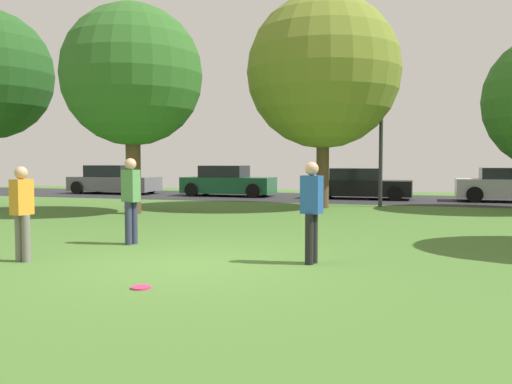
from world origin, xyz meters
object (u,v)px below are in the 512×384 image
parked_car_grey (114,181)px  street_lamp_post (381,145)px  person_thrower (131,197)px  person_catcher (312,208)px  oak_tree_center (323,72)px  parked_car_green (228,182)px  frisbee_disc (141,287)px  parked_car_black (360,185)px  person_bystander (22,210)px  oak_tree_left (132,76)px

parked_car_grey → street_lamp_post: street_lamp_post is taller
person_thrower → person_catcher: 3.99m
oak_tree_center → parked_car_green: size_ratio=1.75×
frisbee_disc → oak_tree_center: bearing=89.6°
parked_car_black → parked_car_green: bearing=179.9°
person_bystander → parked_car_grey: (-8.62, 16.58, -0.22)m
person_catcher → parked_car_black: 15.30m
oak_tree_left → parked_car_green: size_ratio=1.54×
person_bystander → parked_car_black: person_bystander is taller
person_thrower → street_lamp_post: bearing=82.7°
oak_tree_center → frisbee_disc: (-0.08, -12.74, -4.76)m
person_catcher → street_lamp_post: size_ratio=0.37×
oak_tree_left → oak_tree_center: size_ratio=0.88×
person_bystander → parked_car_green: 16.72m
oak_tree_center → person_thrower: size_ratio=4.31×
street_lamp_post → parked_car_grey: bearing=164.2°
person_bystander → street_lamp_post: (4.83, 12.78, 1.38)m
parked_car_grey → parked_car_green: (6.14, -0.05, 0.00)m
frisbee_disc → person_thrower: bearing=122.0°
parked_car_green → parked_car_grey: bearing=179.5°
oak_tree_left → oak_tree_center: (5.33, 3.83, 0.45)m
street_lamp_post → oak_tree_center: bearing=-148.9°
person_thrower → person_catcher: person_thrower is taller
frisbee_disc → person_catcher: bearing=52.6°
parked_car_black → person_thrower: bearing=-101.4°
person_thrower → parked_car_green: 14.70m
oak_tree_left → person_bystander: size_ratio=4.11×
parked_car_grey → oak_tree_center: bearing=-23.2°
frisbee_disc → parked_car_black: (0.81, 17.63, 0.60)m
frisbee_disc → parked_car_black: parked_car_black is taller
oak_tree_left → parked_car_green: (-0.07, 8.74, -3.67)m
person_catcher → parked_car_grey: bearing=-35.4°
oak_tree_center → person_bystander: oak_tree_center is taller
oak_tree_left → parked_car_black: size_ratio=1.51×
oak_tree_center → street_lamp_post: 3.37m
person_catcher → person_thrower: bearing=-0.0°
parked_car_green → person_catcher: bearing=-65.0°
person_thrower → parked_car_black: 14.61m
parked_car_black → oak_tree_left: bearing=-124.8°
oak_tree_left → person_catcher: bearing=-42.9°
frisbee_disc → parked_car_grey: parked_car_grey is taller
person_thrower → person_bystander: bearing=-95.3°
person_bystander → parked_car_grey: size_ratio=0.36×
person_bystander → oak_tree_left: bearing=26.7°
frisbee_disc → parked_car_black: bearing=87.4°
oak_tree_left → street_lamp_post: 9.03m
oak_tree_center → parked_car_black: size_ratio=1.72×
oak_tree_left → street_lamp_post: bearing=34.5°
oak_tree_left → person_bystander: 8.86m
parked_car_green → person_thrower: bearing=-77.2°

